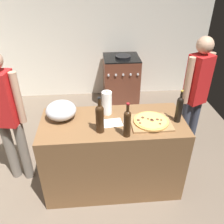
% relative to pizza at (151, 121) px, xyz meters
% --- Properties ---
extents(ground_plane, '(4.45, 3.72, 0.02)m').
position_rel_pizza_xyz_m(ground_plane, '(-0.59, 0.89, -0.92)').
color(ground_plane, '#6B5B4C').
extents(kitchen_wall_rear, '(4.45, 0.10, 2.60)m').
position_rel_pizza_xyz_m(kitchen_wall_rear, '(-0.59, 2.50, 0.39)').
color(kitchen_wall_rear, silver).
rests_on(kitchen_wall_rear, ground_plane).
extents(counter, '(1.48, 0.65, 0.88)m').
position_rel_pizza_xyz_m(counter, '(-0.38, 0.07, -0.47)').
color(counter, brown).
rests_on(counter, ground_plane).
extents(cutting_board, '(0.40, 0.32, 0.02)m').
position_rel_pizza_xyz_m(cutting_board, '(0.00, 0.00, -0.02)').
color(cutting_board, '#9E7247').
rests_on(cutting_board, counter).
extents(pizza, '(0.35, 0.35, 0.03)m').
position_rel_pizza_xyz_m(pizza, '(0.00, 0.00, 0.00)').
color(pizza, tan).
rests_on(pizza, cutting_board).
extents(mixing_bowl, '(0.31, 0.31, 0.19)m').
position_rel_pizza_xyz_m(mixing_bowl, '(-0.90, 0.17, 0.06)').
color(mixing_bowl, '#B2B2B7').
rests_on(mixing_bowl, counter).
extents(paper_towel_roll, '(0.11, 0.11, 0.26)m').
position_rel_pizza_xyz_m(paper_towel_roll, '(-0.43, 0.23, 0.10)').
color(paper_towel_roll, white).
rests_on(paper_towel_roll, counter).
extents(wine_bottle_green, '(0.06, 0.06, 0.35)m').
position_rel_pizza_xyz_m(wine_bottle_green, '(0.28, 0.02, 0.12)').
color(wine_bottle_green, black).
rests_on(wine_bottle_green, counter).
extents(wine_bottle_dark, '(0.07, 0.07, 0.34)m').
position_rel_pizza_xyz_m(wine_bottle_dark, '(-0.27, -0.18, 0.12)').
color(wine_bottle_dark, '#331E0F').
rests_on(wine_bottle_dark, counter).
extents(wine_bottle_clear, '(0.08, 0.08, 0.37)m').
position_rel_pizza_xyz_m(wine_bottle_clear, '(-0.51, -0.09, 0.13)').
color(wine_bottle_clear, '#331E0F').
rests_on(wine_bottle_clear, counter).
extents(recipe_sheet, '(0.23, 0.17, 0.00)m').
position_rel_pizza_xyz_m(recipe_sheet, '(-0.39, 0.04, -0.03)').
color(recipe_sheet, white).
rests_on(recipe_sheet, counter).
extents(stove, '(0.63, 0.62, 0.91)m').
position_rel_pizza_xyz_m(stove, '(-0.05, 2.10, -0.47)').
color(stove, brown).
rests_on(stove, ground_plane).
extents(person_in_stripes, '(0.39, 0.24, 1.58)m').
position_rel_pizza_xyz_m(person_in_stripes, '(-1.48, 0.27, -0.00)').
color(person_in_stripes, slate).
rests_on(person_in_stripes, ground_plane).
extents(person_in_red, '(0.37, 0.28, 1.59)m').
position_rel_pizza_xyz_m(person_in_red, '(0.68, 0.56, 0.01)').
color(person_in_red, '#383D4C').
rests_on(person_in_red, ground_plane).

